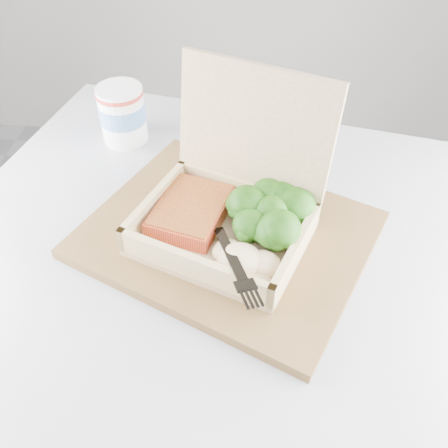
# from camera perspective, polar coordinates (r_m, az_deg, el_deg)

# --- Properties ---
(cafe_table) EXTENTS (0.94, 0.94, 0.73)m
(cafe_table) POSITION_cam_1_polar(r_m,az_deg,el_deg) (0.83, -1.48, -13.32)
(cafe_table) COLOR black
(cafe_table) RESTS_ON floor
(serving_tray) EXTENTS (0.47, 0.43, 0.02)m
(serving_tray) POSITION_cam_1_polar(r_m,az_deg,el_deg) (0.70, 0.34, -1.23)
(serving_tray) COLOR brown
(serving_tray) RESTS_ON cafe_table
(takeout_container) EXTENTS (0.28, 0.27, 0.21)m
(takeout_container) POSITION_cam_1_polar(r_m,az_deg,el_deg) (0.67, 0.99, 3.02)
(takeout_container) COLOR tan
(takeout_container) RESTS_ON serving_tray
(salmon_fillet) EXTENTS (0.12, 0.14, 0.02)m
(salmon_fillet) POSITION_cam_1_polar(r_m,az_deg,el_deg) (0.69, -3.76, 1.46)
(salmon_fillet) COLOR #E14A2C
(salmon_fillet) RESTS_ON takeout_container
(broccoli_pile) EXTENTS (0.13, 0.13, 0.05)m
(broccoli_pile) POSITION_cam_1_polar(r_m,az_deg,el_deg) (0.67, 5.38, 0.74)
(broccoli_pile) COLOR #2C6B17
(broccoli_pile) RESTS_ON takeout_container
(mashed_potatoes) EXTENTS (0.09, 0.08, 0.03)m
(mashed_potatoes) POSITION_cam_1_polar(r_m,az_deg,el_deg) (0.63, 1.80, -4.14)
(mashed_potatoes) COLOR beige
(mashed_potatoes) RESTS_ON takeout_container
(plastic_fork) EXTENTS (0.08, 0.17, 0.03)m
(plastic_fork) POSITION_cam_1_polar(r_m,az_deg,el_deg) (0.63, 0.13, -1.85)
(plastic_fork) COLOR black
(plastic_fork) RESTS_ON mashed_potatoes
(paper_cup) EXTENTS (0.08, 0.08, 0.10)m
(paper_cup) POSITION_cam_1_polar(r_m,az_deg,el_deg) (0.89, -11.55, 12.35)
(paper_cup) COLOR white
(paper_cup) RESTS_ON cafe_table
(receipt) EXTENTS (0.15, 0.16, 0.00)m
(receipt) POSITION_cam_1_polar(r_m,az_deg,el_deg) (0.85, 4.02, 7.13)
(receipt) COLOR silver
(receipt) RESTS_ON cafe_table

